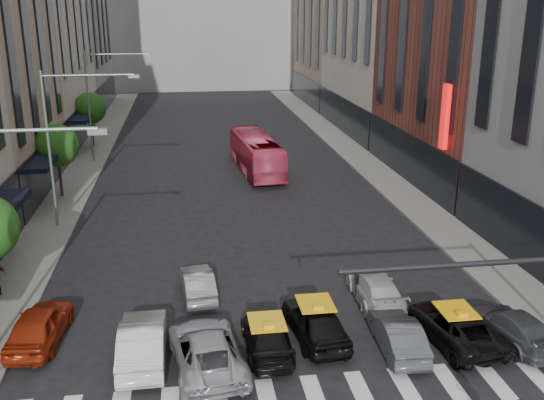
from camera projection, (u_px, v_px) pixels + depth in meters
name	position (u px, v px, depth m)	size (l,w,h in m)	color
sidewalk_left	(76.00, 181.00, 45.18)	(3.00, 96.00, 0.15)	slate
sidewalk_right	(374.00, 170.00, 48.35)	(3.00, 96.00, 0.15)	slate
tree_mid	(57.00, 146.00, 40.28)	(2.88, 2.88, 4.95)	black
tree_far	(90.00, 108.00, 55.37)	(2.88, 2.88, 4.95)	black
streetlamp_mid	(65.00, 129.00, 34.18)	(5.38, 0.25, 9.00)	gray
streetlamp_far	(100.00, 91.00, 49.27)	(5.38, 0.25, 9.00)	gray
liberty_sign	(445.00, 117.00, 37.28)	(0.30, 0.70, 4.00)	red
car_red	(40.00, 325.00, 23.34)	(1.75, 4.36, 1.49)	maroon
car_white_front	(142.00, 341.00, 22.17)	(1.63, 4.67, 1.54)	silver
car_silver	(206.00, 350.00, 21.69)	(2.38, 5.16, 1.43)	#AFB0B5
taxi_left	(267.00, 337.00, 22.76)	(1.71, 4.21, 1.22)	black
taxi_center	(315.00, 321.00, 23.62)	(1.77, 4.40, 1.50)	black
car_grey_mid	(398.00, 335.00, 22.83)	(1.38, 3.97, 1.31)	#414449
taxi_right	(455.00, 326.00, 23.45)	(2.18, 4.74, 1.32)	black
car_grey_curb	(513.00, 327.00, 23.43)	(1.79, 4.40, 1.28)	#404348
car_row2_left	(198.00, 283.00, 27.19)	(1.33, 3.82, 1.26)	#A0A0A5
car_row2_right	(376.00, 289.00, 26.52)	(1.81, 4.46, 1.30)	silver
bus	(256.00, 153.00, 47.55)	(2.50, 10.67, 2.97)	#D63F5F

